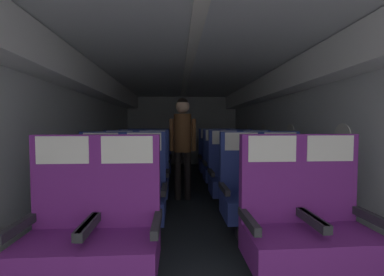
{
  "coord_description": "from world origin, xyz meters",
  "views": [
    {
      "loc": [
        -0.18,
        -0.12,
        1.21
      ],
      "look_at": [
        0.13,
        4.78,
        0.96
      ],
      "focal_mm": 22.92,
      "sensor_mm": 36.0,
      "label": 1
    }
  ],
  "objects_px": {
    "seat_e_right_window": "(210,159)",
    "seat_d_left_aisle": "(156,166)",
    "seat_a_right_aisle": "(336,223)",
    "seat_b_right_window": "(243,192)",
    "seat_d_right_aisle": "(241,165)",
    "flight_attendant": "(183,137)",
    "seat_b_left_window": "(99,195)",
    "seat_e_right_aisle": "(230,159)",
    "seat_c_right_window": "(225,176)",
    "seat_a_right_window": "(276,225)",
    "seat_b_right_aisle": "(283,191)",
    "seat_a_left_window": "(59,231)",
    "seat_d_left_window": "(131,167)",
    "seat_e_left_aisle": "(160,159)",
    "seat_d_right_window": "(216,166)",
    "seat_b_left_aisle": "(144,194)",
    "seat_c_right_aisle": "(257,175)",
    "seat_a_left_aisle": "(126,229)",
    "seat_e_left_window": "(138,160)",
    "seat_c_left_aisle": "(152,177)",
    "seat_c_left_window": "(119,177)"
  },
  "relations": [
    {
      "from": "seat_c_right_aisle",
      "to": "seat_c_right_window",
      "type": "distance_m",
      "value": 0.47
    },
    {
      "from": "seat_d_left_window",
      "to": "seat_a_right_aisle",
      "type": "bearing_deg",
      "value": -53.12
    },
    {
      "from": "seat_a_left_aisle",
      "to": "seat_b_right_aisle",
      "type": "height_order",
      "value": "same"
    },
    {
      "from": "seat_a_left_window",
      "to": "flight_attendant",
      "type": "bearing_deg",
      "value": 67.7
    },
    {
      "from": "seat_b_left_aisle",
      "to": "seat_b_right_aisle",
      "type": "distance_m",
      "value": 1.53
    },
    {
      "from": "seat_a_left_aisle",
      "to": "seat_e_left_window",
      "type": "bearing_deg",
      "value": 97.48
    },
    {
      "from": "seat_a_left_aisle",
      "to": "seat_d_left_aisle",
      "type": "relative_size",
      "value": 1.0
    },
    {
      "from": "seat_e_right_window",
      "to": "seat_b_left_aisle",
      "type": "bearing_deg",
      "value": -112.14
    },
    {
      "from": "seat_a_right_window",
      "to": "seat_e_left_window",
      "type": "xyz_separation_m",
      "value": [
        -1.56,
        3.58,
        0.0
      ]
    },
    {
      "from": "seat_e_right_window",
      "to": "seat_d_right_window",
      "type": "bearing_deg",
      "value": -90.11
    },
    {
      "from": "seat_c_left_aisle",
      "to": "seat_c_right_aisle",
      "type": "relative_size",
      "value": 1.0
    },
    {
      "from": "seat_b_left_window",
      "to": "seat_b_left_aisle",
      "type": "bearing_deg",
      "value": 0.81
    },
    {
      "from": "seat_a_right_window",
      "to": "seat_d_left_aisle",
      "type": "distance_m",
      "value": 2.88
    },
    {
      "from": "seat_b_left_window",
      "to": "seat_d_right_aisle",
      "type": "height_order",
      "value": "same"
    },
    {
      "from": "seat_a_left_window",
      "to": "seat_c_left_window",
      "type": "relative_size",
      "value": 1.0
    },
    {
      "from": "seat_c_right_aisle",
      "to": "seat_a_right_window",
      "type": "bearing_deg",
      "value": -104.36
    },
    {
      "from": "seat_c_right_window",
      "to": "seat_a_right_window",
      "type": "bearing_deg",
      "value": -89.6
    },
    {
      "from": "seat_b_left_window",
      "to": "seat_e_left_aisle",
      "type": "distance_m",
      "value": 2.73
    },
    {
      "from": "seat_c_right_window",
      "to": "seat_e_right_window",
      "type": "height_order",
      "value": "same"
    },
    {
      "from": "seat_a_right_aisle",
      "to": "seat_b_left_aisle",
      "type": "bearing_deg",
      "value": 149.91
    },
    {
      "from": "seat_a_right_window",
      "to": "seat_b_right_aisle",
      "type": "bearing_deg",
      "value": 63.3
    },
    {
      "from": "seat_b_left_window",
      "to": "seat_c_left_window",
      "type": "xyz_separation_m",
      "value": [
        -0.0,
        0.89,
        0.0
      ]
    },
    {
      "from": "seat_b_left_window",
      "to": "seat_e_left_aisle",
      "type": "xyz_separation_m",
      "value": [
        0.47,
        2.69,
        0.0
      ]
    },
    {
      "from": "seat_b_left_aisle",
      "to": "seat_b_right_window",
      "type": "height_order",
      "value": "same"
    },
    {
      "from": "seat_b_left_aisle",
      "to": "seat_d_left_aisle",
      "type": "height_order",
      "value": "same"
    },
    {
      "from": "seat_a_left_window",
      "to": "seat_d_left_window",
      "type": "relative_size",
      "value": 1.0
    },
    {
      "from": "seat_b_left_window",
      "to": "seat_e_right_aisle",
      "type": "height_order",
      "value": "same"
    },
    {
      "from": "seat_a_right_aisle",
      "to": "seat_b_left_window",
      "type": "distance_m",
      "value": 2.2
    },
    {
      "from": "seat_b_right_aisle",
      "to": "seat_e_left_aisle",
      "type": "xyz_separation_m",
      "value": [
        -1.53,
        2.68,
        0.0
      ]
    },
    {
      "from": "seat_b_right_aisle",
      "to": "flight_attendant",
      "type": "xyz_separation_m",
      "value": [
        -1.08,
        1.35,
        0.55
      ]
    },
    {
      "from": "seat_d_right_aisle",
      "to": "flight_attendant",
      "type": "relative_size",
      "value": 0.69
    },
    {
      "from": "seat_c_right_aisle",
      "to": "seat_e_left_aisle",
      "type": "distance_m",
      "value": 2.37
    },
    {
      "from": "seat_e_right_aisle",
      "to": "seat_d_right_window",
      "type": "bearing_deg",
      "value": -117.09
    },
    {
      "from": "seat_a_left_aisle",
      "to": "seat_e_right_aisle",
      "type": "bearing_deg",
      "value": 66.69
    },
    {
      "from": "seat_e_right_window",
      "to": "seat_d_left_aisle",
      "type": "bearing_deg",
      "value": -140.62
    },
    {
      "from": "seat_d_left_aisle",
      "to": "seat_d_right_window",
      "type": "relative_size",
      "value": 1.0
    },
    {
      "from": "seat_d_right_window",
      "to": "seat_b_left_aisle",
      "type": "bearing_deg",
      "value": -121.22
    },
    {
      "from": "seat_a_left_aisle",
      "to": "seat_c_right_window",
      "type": "height_order",
      "value": "same"
    },
    {
      "from": "seat_c_left_window",
      "to": "seat_d_left_aisle",
      "type": "height_order",
      "value": "same"
    },
    {
      "from": "flight_attendant",
      "to": "seat_c_right_aisle",
      "type": "bearing_deg",
      "value": 142.04
    },
    {
      "from": "seat_a_right_aisle",
      "to": "seat_c_right_aisle",
      "type": "relative_size",
      "value": 1.0
    },
    {
      "from": "seat_b_left_window",
      "to": "seat_e_right_aisle",
      "type": "bearing_deg",
      "value": 53.26
    },
    {
      "from": "seat_a_right_window",
      "to": "seat_c_right_window",
      "type": "distance_m",
      "value": 1.79
    },
    {
      "from": "seat_e_left_window",
      "to": "flight_attendant",
      "type": "relative_size",
      "value": 0.69
    },
    {
      "from": "seat_a_right_window",
      "to": "flight_attendant",
      "type": "height_order",
      "value": "flight_attendant"
    },
    {
      "from": "seat_a_right_aisle",
      "to": "seat_a_right_window",
      "type": "xyz_separation_m",
      "value": [
        -0.46,
        -0.01,
        0.0
      ]
    },
    {
      "from": "seat_c_left_aisle",
      "to": "seat_d_right_window",
      "type": "height_order",
      "value": "same"
    },
    {
      "from": "seat_b_left_aisle",
      "to": "seat_e_right_window",
      "type": "relative_size",
      "value": 1.0
    },
    {
      "from": "seat_a_right_aisle",
      "to": "seat_b_right_window",
      "type": "xyz_separation_m",
      "value": [
        -0.47,
        0.88,
        0.0
      ]
    },
    {
      "from": "seat_b_left_aisle",
      "to": "seat_a_left_window",
      "type": "bearing_deg",
      "value": -117.44
    }
  ]
}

